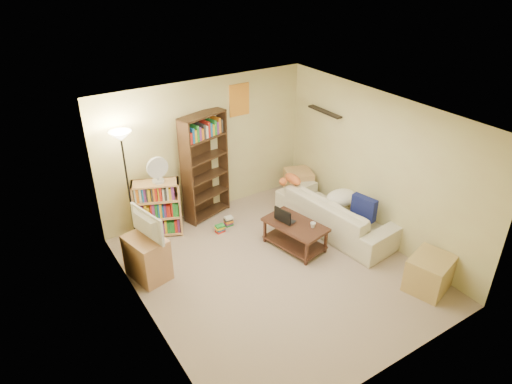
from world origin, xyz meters
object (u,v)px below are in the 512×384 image
at_px(television, 143,226).
at_px(floor_lamp, 124,156).
at_px(sofa, 336,213).
at_px(end_cabinet, 429,273).
at_px(tabby_cat, 291,179).
at_px(mug, 313,225).
at_px(desk_fan, 157,170).
at_px(laptop, 288,219).
at_px(coffee_table, 295,231).
at_px(short_bookshelf, 158,209).
at_px(tv_stand, 147,258).
at_px(tall_bookshelf, 205,164).
at_px(side_table, 298,184).

xyz_separation_m(television, floor_lamp, (0.15, 1.01, 0.69)).
relative_size(sofa, end_cabinet, 3.68).
bearing_deg(tabby_cat, mug, -108.75).
bearing_deg(desk_fan, end_cabinet, -51.65).
xyz_separation_m(sofa, end_cabinet, (0.10, -1.92, -0.06)).
bearing_deg(desk_fan, tabby_cat, -16.84).
bearing_deg(laptop, floor_lamp, 34.15).
bearing_deg(coffee_table, end_cabinet, -73.45).
height_order(coffee_table, laptop, laptop).
bearing_deg(short_bookshelf, tv_stand, -97.77).
distance_m(desk_fan, floor_lamp, 0.61).
distance_m(short_bookshelf, floor_lamp, 1.17).
height_order(tall_bookshelf, floor_lamp, floor_lamp).
bearing_deg(floor_lamp, desk_fan, -5.82).
distance_m(coffee_table, desk_fan, 2.47).
distance_m(television, end_cabinet, 4.21).
relative_size(mug, tall_bookshelf, 0.05).
height_order(laptop, television, television).
xyz_separation_m(coffee_table, side_table, (1.10, 1.34, -0.02)).
distance_m(floor_lamp, end_cabinet, 4.91).
bearing_deg(coffee_table, short_bookshelf, 125.57).
relative_size(mug, side_table, 0.16).
distance_m(mug, short_bookshelf, 2.64).
bearing_deg(tall_bookshelf, short_bookshelf, 170.24).
height_order(television, desk_fan, desk_fan).
relative_size(sofa, mug, 25.12).
height_order(sofa, television, television).
bearing_deg(side_table, mug, -120.35).
relative_size(coffee_table, end_cabinet, 1.79).
xyz_separation_m(laptop, side_table, (1.12, 1.19, -0.19)).
distance_m(side_table, end_cabinet, 3.23).
bearing_deg(laptop, desk_fan, 27.97).
bearing_deg(short_bookshelf, coffee_table, -19.82).
xyz_separation_m(tv_stand, television, (0.00, 0.00, 0.56)).
relative_size(tv_stand, tall_bookshelf, 0.35).
xyz_separation_m(coffee_table, floor_lamp, (-2.18, 1.59, 1.29)).
distance_m(tall_bookshelf, desk_fan, 0.97).
bearing_deg(laptop, sofa, -119.35).
relative_size(laptop, floor_lamp, 0.17).
distance_m(coffee_table, laptop, 0.23).
bearing_deg(desk_fan, tall_bookshelf, 10.00).
bearing_deg(coffee_table, floor_lamp, 131.81).
xyz_separation_m(coffee_table, television, (-2.32, 0.58, 0.60)).
relative_size(laptop, tv_stand, 0.51).
bearing_deg(tall_bookshelf, laptop, -81.51).
bearing_deg(sofa, mug, 104.19).
xyz_separation_m(coffee_table, mug, (0.17, -0.24, 0.20)).
bearing_deg(short_bookshelf, mug, -21.30).
height_order(tabby_cat, short_bookshelf, short_bookshelf).
height_order(tall_bookshelf, short_bookshelf, tall_bookshelf).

